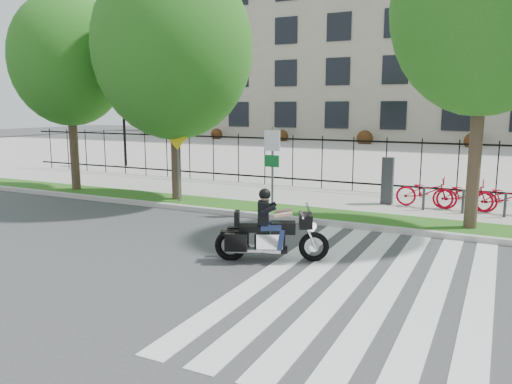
% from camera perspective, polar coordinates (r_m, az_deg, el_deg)
% --- Properties ---
extents(ground, '(120.00, 120.00, 0.00)m').
position_cam_1_polar(ground, '(11.15, -8.24, -7.21)').
color(ground, '#3C3C3E').
rests_on(ground, ground).
extents(curb, '(60.00, 0.20, 0.15)m').
position_cam_1_polar(curb, '(14.58, 0.93, -2.78)').
color(curb, '#ABA7A1').
rests_on(curb, ground).
extents(grass_verge, '(60.00, 1.50, 0.15)m').
position_cam_1_polar(grass_verge, '(15.33, 2.30, -2.16)').
color(grass_verge, '#205114').
rests_on(grass_verge, ground).
extents(sidewalk, '(60.00, 3.50, 0.15)m').
position_cam_1_polar(sidewalk, '(17.60, 5.63, -0.65)').
color(sidewalk, '#99968F').
rests_on(sidewalk, ground).
extents(plaza, '(80.00, 34.00, 0.10)m').
position_cam_1_polar(plaza, '(34.45, 16.10, 4.05)').
color(plaza, '#99968F').
rests_on(plaza, ground).
extents(crosswalk_stripes, '(5.70, 8.00, 0.01)m').
position_cam_1_polar(crosswalk_stripes, '(9.41, 17.21, -10.75)').
color(crosswalk_stripes, silver).
rests_on(crosswalk_stripes, ground).
extents(iron_fence, '(30.00, 0.06, 2.00)m').
position_cam_1_polar(iron_fence, '(19.08, 7.55, 3.38)').
color(iron_fence, black).
rests_on(iron_fence, sidewalk).
extents(office_building, '(60.00, 21.90, 20.15)m').
position_cam_1_polar(office_building, '(54.43, 20.59, 16.23)').
color(office_building, gray).
rests_on(office_building, ground).
extents(lamp_post_left, '(1.06, 0.70, 4.25)m').
position_cam_1_polar(lamp_post_left, '(27.54, -14.93, 9.35)').
color(lamp_post_left, black).
rests_on(lamp_post_left, ground).
extents(street_tree_0, '(4.18, 4.18, 7.18)m').
position_cam_1_polar(street_tree_0, '(19.96, -20.62, 13.96)').
color(street_tree_0, '#3C2E20').
rests_on(street_tree_0, grass_verge).
extents(street_tree_1, '(5.16, 5.16, 7.93)m').
position_cam_1_polar(street_tree_1, '(16.95, -9.47, 15.96)').
color(street_tree_1, '#3C2E20').
rests_on(street_tree_1, grass_verge).
extents(street_tree_2, '(4.52, 4.52, 8.03)m').
position_cam_1_polar(street_tree_2, '(13.91, 24.78, 18.55)').
color(street_tree_2, '#3C2E20').
rests_on(street_tree_2, grass_verge).
extents(sign_pole_regulatory, '(0.50, 0.09, 2.50)m').
position_cam_1_polar(sign_pole_regulatory, '(14.73, 1.87, 3.91)').
color(sign_pole_regulatory, '#59595B').
rests_on(sign_pole_regulatory, grass_verge).
extents(sign_pole_warning, '(0.78, 0.09, 2.49)m').
position_cam_1_polar(sign_pole_warning, '(16.41, -8.93, 4.41)').
color(sign_pole_warning, '#59595B').
rests_on(sign_pole_warning, grass_verge).
extents(motorcycle_rider, '(2.28, 1.28, 1.87)m').
position_cam_1_polar(motorcycle_rider, '(10.54, 1.73, -4.60)').
color(motorcycle_rider, black).
rests_on(motorcycle_rider, ground).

